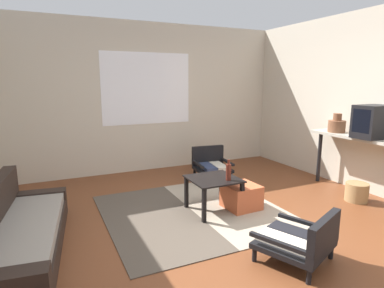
% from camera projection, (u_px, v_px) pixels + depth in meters
% --- Properties ---
extents(ground_plane, '(7.80, 7.80, 0.00)m').
position_uv_depth(ground_plane, '(233.00, 237.00, 3.48)').
color(ground_plane, brown).
extents(far_wall_with_window, '(5.60, 0.13, 2.70)m').
position_uv_depth(far_wall_with_window, '(146.00, 98.00, 5.94)').
color(far_wall_with_window, beige).
rests_on(far_wall_with_window, ground).
extents(side_wall_right, '(0.12, 6.60, 2.70)m').
position_uv_depth(side_wall_right, '(382.00, 103.00, 4.60)').
color(side_wall_right, beige).
rests_on(side_wall_right, ground).
extents(area_rug, '(2.20, 2.18, 0.01)m').
position_uv_depth(area_rug, '(193.00, 211.00, 4.15)').
color(area_rug, '#4C4238').
rests_on(area_rug, ground).
extents(couch, '(0.93, 2.05, 0.66)m').
position_uv_depth(couch, '(16.00, 234.00, 3.09)').
color(couch, black).
rests_on(couch, ground).
extents(coffee_table, '(0.61, 0.59, 0.45)m').
position_uv_depth(coffee_table, '(213.00, 184.00, 4.10)').
color(coffee_table, black).
rests_on(coffee_table, ground).
extents(armchair_by_window, '(0.64, 0.60, 0.53)m').
position_uv_depth(armchair_by_window, '(211.00, 164.00, 5.57)').
color(armchair_by_window, black).
rests_on(armchair_by_window, ground).
extents(armchair_striped_foreground, '(0.80, 0.79, 0.50)m').
position_uv_depth(armchair_striped_foreground, '(301.00, 240.00, 2.95)').
color(armchair_striped_foreground, black).
rests_on(armchair_striped_foreground, ground).
extents(ottoman_orange, '(0.44, 0.44, 0.32)m').
position_uv_depth(ottoman_orange, '(241.00, 197.00, 4.24)').
color(ottoman_orange, '#BC5633').
rests_on(ottoman_orange, ground).
extents(console_shelf, '(0.36, 1.64, 0.88)m').
position_uv_depth(console_shelf, '(362.00, 144.00, 4.62)').
color(console_shelf, '#B2AD9E').
rests_on(console_shelf, ground).
extents(crt_television, '(0.46, 0.34, 0.46)m').
position_uv_depth(crt_television, '(372.00, 122.00, 4.44)').
color(crt_television, black).
rests_on(crt_television, console_shelf).
extents(clay_vase, '(0.26, 0.26, 0.29)m').
position_uv_depth(clay_vase, '(337.00, 125.00, 4.99)').
color(clay_vase, brown).
rests_on(clay_vase, console_shelf).
extents(glass_bottle, '(0.07, 0.07, 0.26)m').
position_uv_depth(glass_bottle, '(229.00, 172.00, 3.98)').
color(glass_bottle, '#5B2319').
rests_on(glass_bottle, coffee_table).
extents(wicker_basket, '(0.31, 0.31, 0.26)m').
position_uv_depth(wicker_basket, '(357.00, 192.00, 4.51)').
color(wicker_basket, '#9E7A4C').
rests_on(wicker_basket, ground).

